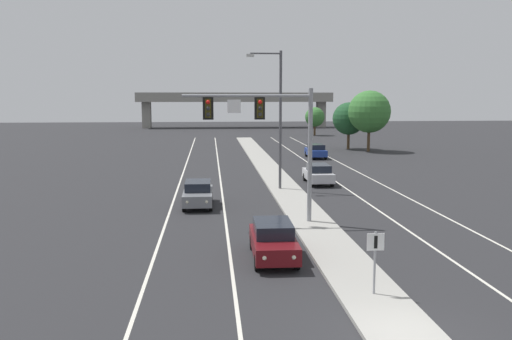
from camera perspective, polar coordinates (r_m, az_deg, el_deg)
ground_plane at (r=16.74m, az=15.44°, el=-16.86°), size 260.00×260.00×0.00m
median_island at (r=33.38m, az=4.68°, el=-3.95°), size 2.40×110.00×0.15m
lane_stripe_oncoming_center at (r=39.82m, az=-3.70°, el=-2.10°), size 0.14×100.00×0.01m
lane_stripe_receding_center at (r=41.10m, az=9.52°, el=-1.88°), size 0.14×100.00×0.01m
edge_stripe_left at (r=39.89m, az=-8.45°, el=-2.15°), size 0.14×100.00×0.01m
edge_stripe_right at (r=42.04m, az=13.88°, el=-1.78°), size 0.14×100.00×0.01m
overhead_signal_mast at (r=28.31m, az=1.48°, el=4.65°), size 6.92×0.44×7.20m
median_sign_post at (r=18.88m, az=12.65°, el=-8.73°), size 0.60×0.10×2.20m
street_lamp_median at (r=38.83m, az=2.31°, el=6.25°), size 2.58×0.28×10.00m
car_oncoming_darkred at (r=23.01m, az=1.85°, el=-7.49°), size 1.87×4.49×1.58m
car_oncoming_grey at (r=33.89m, az=-6.23°, el=-2.51°), size 1.86×4.48×1.58m
car_receding_silver at (r=42.52m, az=6.68°, el=-0.38°), size 1.83×4.47×1.58m
car_receding_blue at (r=60.12m, az=6.42°, el=2.06°), size 1.84×4.48×1.58m
overpass_bridge at (r=117.57m, az=-2.27°, el=7.38°), size 42.40×6.40×7.65m
tree_far_right_c at (r=70.67m, az=9.92°, el=5.44°), size 4.23×4.23×6.12m
tree_far_right_a at (r=68.12m, az=12.06°, el=6.13°), size 5.27×5.27×7.62m
tree_far_right_b at (r=94.56m, az=6.32°, el=5.66°), size 3.44×3.44×4.98m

